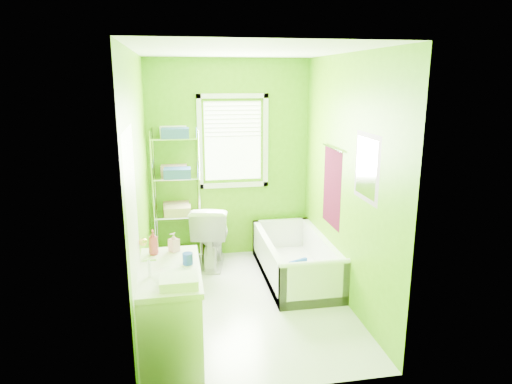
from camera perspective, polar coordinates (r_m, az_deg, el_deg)
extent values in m
plane|color=silver|center=(5.07, -1.11, -13.59)|extent=(2.90, 2.90, 0.00)
cube|color=#509807|center=(6.02, -3.36, 3.99)|extent=(2.10, 0.04, 2.60)
cube|color=#509807|center=(3.24, 2.86, -4.94)|extent=(2.10, 0.04, 2.60)
cube|color=#509807|center=(4.57, -14.31, 0.31)|extent=(0.04, 2.90, 2.60)
cube|color=#509807|center=(4.88, 11.09, 1.35)|extent=(0.04, 2.90, 2.60)
cube|color=white|center=(4.49, -1.28, 17.23)|extent=(2.10, 2.90, 0.04)
cube|color=white|center=(5.97, -2.91, 6.35)|extent=(0.74, 0.01, 1.01)
cube|color=white|center=(6.06, -2.81, 0.88)|extent=(0.92, 0.05, 0.06)
cube|color=white|center=(5.90, -2.95, 11.91)|extent=(0.92, 0.05, 0.06)
cube|color=white|center=(5.91, -7.04, 6.18)|extent=(0.06, 0.05, 1.22)
cube|color=white|center=(6.02, 1.21, 6.43)|extent=(0.06, 0.05, 1.22)
cube|color=white|center=(5.92, -2.91, 9.10)|extent=(0.72, 0.02, 0.50)
cube|color=white|center=(3.71, -14.84, -7.85)|extent=(0.02, 0.80, 2.00)
sphere|color=gold|center=(4.01, -13.95, -6.09)|extent=(0.07, 0.07, 0.07)
cube|color=#44071B|center=(5.23, 9.48, 0.58)|extent=(0.02, 0.58, 0.90)
cylinder|color=silver|center=(5.14, 9.53, 5.46)|extent=(0.02, 0.62, 0.02)
cube|color=#CC5972|center=(4.33, 13.70, 2.98)|extent=(0.02, 0.54, 0.64)
cube|color=white|center=(4.32, 13.60, 2.98)|extent=(0.01, 0.44, 0.54)
cube|color=white|center=(5.65, 4.86, -10.00)|extent=(0.75, 1.62, 0.11)
cube|color=white|center=(5.50, 1.44, -8.49)|extent=(0.08, 1.62, 0.49)
cube|color=white|center=(5.66, 8.26, -7.94)|extent=(0.08, 1.62, 0.49)
cube|color=white|center=(4.90, 7.28, -11.57)|extent=(0.75, 0.08, 0.49)
cube|color=white|center=(6.27, 3.08, -5.60)|extent=(0.75, 0.08, 0.49)
cylinder|color=white|center=(4.80, 7.37, -8.96)|extent=(0.75, 0.08, 0.08)
cylinder|color=#1241AC|center=(5.22, 6.16, -11.10)|extent=(0.34, 0.34, 0.06)
cylinder|color=#E5FF1A|center=(5.20, 6.17, -10.56)|extent=(0.32, 0.32, 0.05)
cube|color=#1241AC|center=(5.27, 5.26, -9.55)|extent=(0.23, 0.13, 0.22)
imported|color=white|center=(5.88, -5.61, -5.31)|extent=(0.60, 0.87, 0.82)
cube|color=white|center=(4.16, -10.63, -14.67)|extent=(0.51, 1.01, 0.74)
cube|color=white|center=(3.99, -10.89, -9.71)|extent=(0.54, 1.04, 0.05)
ellipsoid|color=white|center=(3.87, -10.59, -10.59)|extent=(0.35, 0.45, 0.12)
cylinder|color=silver|center=(3.83, -13.20, -9.32)|extent=(0.03, 0.03, 0.16)
cylinder|color=silver|center=(3.81, -13.26, -8.35)|extent=(0.12, 0.02, 0.02)
imported|color=#C73A52|center=(4.27, -12.72, -6.14)|extent=(0.10, 0.10, 0.23)
imported|color=pink|center=(4.31, -10.23, -6.18)|extent=(0.11, 0.11, 0.18)
cylinder|color=#1A3EAE|center=(4.02, -8.53, -8.24)|extent=(0.09, 0.09, 0.10)
cube|color=white|center=(3.65, -9.61, -10.96)|extent=(0.29, 0.23, 0.07)
cylinder|color=silver|center=(5.72, -12.69, -1.25)|extent=(0.02, 0.02, 1.75)
cylinder|color=silver|center=(6.05, -12.48, -0.40)|extent=(0.02, 0.02, 1.75)
cylinder|color=silver|center=(5.70, -7.07, -1.05)|extent=(0.02, 0.02, 1.75)
cylinder|color=silver|center=(6.04, -7.17, -0.21)|extent=(0.02, 0.02, 1.75)
cube|color=silver|center=(6.09, -9.57, -7.19)|extent=(0.59, 0.38, 0.02)
cube|color=silver|center=(5.93, -9.76, -2.76)|extent=(0.59, 0.38, 0.02)
cube|color=silver|center=(5.81, -9.97, 1.89)|extent=(0.59, 0.38, 0.02)
cube|color=silver|center=(5.73, -10.17, 6.70)|extent=(0.59, 0.38, 0.02)
cube|color=#285292|center=(5.61, -10.07, 7.26)|extent=(0.33, 0.23, 0.12)
cube|color=white|center=(5.85, -10.29, 7.53)|extent=(0.33, 0.23, 0.12)
cube|color=#285292|center=(5.69, -9.80, 2.34)|extent=(0.33, 0.23, 0.12)
cube|color=pink|center=(5.92, -10.22, 2.80)|extent=(0.33, 0.23, 0.12)
cube|color=tan|center=(5.83, -9.74, -2.35)|extent=(0.33, 0.23, 0.12)
cube|color=pink|center=(6.05, -9.94, -1.75)|extent=(0.33, 0.23, 0.12)
cube|color=pink|center=(6.01, -6.88, -5.03)|extent=(0.04, 0.31, 0.55)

